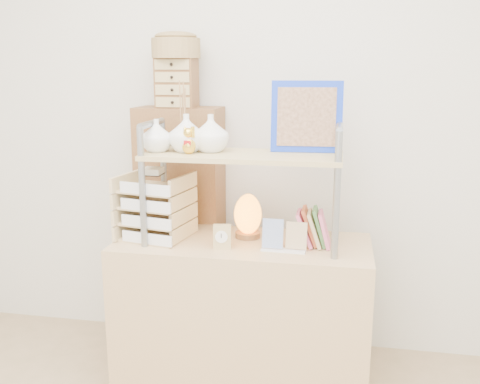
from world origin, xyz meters
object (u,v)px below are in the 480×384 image
(desk, at_px, (242,315))
(cabinet, at_px, (182,230))
(salt_lamp, at_px, (248,215))
(letter_tray, at_px, (154,210))

(desk, relative_size, cabinet, 0.89)
(desk, relative_size, salt_lamp, 5.58)
(cabinet, xyz_separation_m, salt_lamp, (0.42, -0.30, 0.18))
(letter_tray, relative_size, salt_lamp, 1.60)
(letter_tray, distance_m, salt_lamp, 0.45)
(letter_tray, height_order, salt_lamp, letter_tray)
(cabinet, relative_size, letter_tray, 3.91)
(cabinet, xyz_separation_m, letter_tray, (-0.01, -0.39, 0.21))
(letter_tray, xyz_separation_m, salt_lamp, (0.44, 0.09, -0.03))
(salt_lamp, bearing_deg, desk, -99.95)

